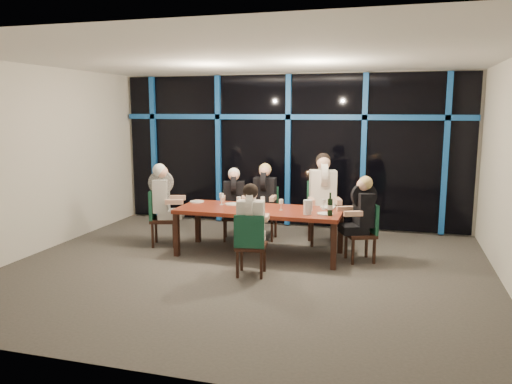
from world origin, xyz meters
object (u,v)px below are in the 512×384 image
chair_end_right (365,229)px  diner_far_mid (265,190)px  chair_near_mid (250,242)px  chair_end_left (159,215)px  diner_far_right (323,186)px  diner_end_left (163,192)px  diner_end_right (361,206)px  chair_far_left (234,212)px  chair_far_mid (265,210)px  wine_bottle (330,207)px  water_pitcher (307,207)px  chair_far_right (322,209)px  diner_near_mid (251,215)px  dining_table (259,213)px  diner_far_left (234,193)px

chair_end_right → diner_far_mid: (-1.82, 0.83, 0.39)m
chair_near_mid → diner_far_mid: (-0.34, 2.03, 0.39)m
chair_end_left → diner_far_right: diner_far_right is taller
diner_end_left → diner_end_right: bearing=-108.1°
chair_far_left → diner_end_left: size_ratio=0.94×
chair_far_mid → wine_bottle: (1.32, -1.25, 0.36)m
chair_far_left → diner_far_mid: size_ratio=0.97×
diner_far_mid → water_pitcher: size_ratio=4.11×
diner_far_right → diner_end_left: (-2.59, -0.83, -0.10)m
chair_far_left → chair_far_right: chair_far_right is taller
chair_far_mid → diner_near_mid: (0.33, -2.03, 0.34)m
chair_near_mid → diner_end_right: diner_end_right is taller
diner_far_mid → diner_end_left: size_ratio=0.97×
chair_far_left → diner_end_right: 2.43m
dining_table → chair_far_right: bearing=50.1°
dining_table → chair_far_mid: size_ratio=2.80×
chair_end_right → chair_near_mid: size_ratio=1.01×
diner_near_mid → diner_far_right: bearing=-118.1°
diner_far_mid → diner_near_mid: 1.98m
chair_far_right → chair_end_left: bearing=-176.7°
chair_far_right → diner_end_left: size_ratio=1.15×
chair_far_left → chair_end_right: 2.46m
chair_near_mid → chair_far_right: bearing=-115.7°
dining_table → diner_end_left: diner_end_left is taller
chair_end_left → diner_far_left: bearing=-76.1°
dining_table → chair_far_left: bearing=130.0°
wine_bottle → chair_far_right: bearing=103.6°
chair_end_left → wine_bottle: 2.97m
chair_far_left → water_pitcher: size_ratio=3.98×
dining_table → chair_end_left: bearing=177.7°
diner_end_left → water_pitcher: bearing=-115.4°
chair_near_mid → diner_end_left: (-1.88, 1.17, 0.42)m
dining_table → wine_bottle: (1.14, -0.21, 0.20)m
chair_end_left → diner_far_right: (2.66, 0.85, 0.48)m
diner_far_mid → chair_far_left: bearing=-170.3°
chair_far_right → diner_far_right: (0.03, -0.09, 0.42)m
diner_far_left → diner_end_left: 1.23m
diner_near_mid → water_pitcher: size_ratio=3.94×
dining_table → diner_near_mid: bearing=-81.1°
diner_far_mid → diner_end_right: size_ratio=1.04×
diner_far_mid → chair_end_right: bearing=-27.6°
chair_far_right → wine_bottle: (0.30, -1.22, 0.28)m
diner_far_right → diner_near_mid: (-0.71, -1.92, -0.17)m
chair_far_mid → chair_end_right: size_ratio=1.04×
chair_far_left → diner_end_left: (-1.02, -0.74, 0.43)m
dining_table → water_pitcher: bearing=-15.8°
diner_end_left → water_pitcher: diner_end_left is taller
chair_far_mid → diner_end_left: 1.84m
dining_table → chair_end_right: 1.66m
diner_far_left → chair_near_mid: bearing=-80.6°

